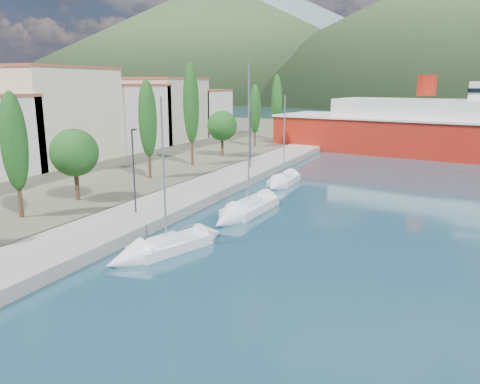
% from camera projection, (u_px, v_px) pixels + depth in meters
% --- Properties ---
extents(ground, '(1400.00, 1400.00, 0.00)m').
position_uv_depth(ground, '(406.00, 123.00, 123.33)').
color(ground, '#1C4252').
extents(quay, '(5.00, 88.00, 0.80)m').
position_uv_depth(quay, '(205.00, 189.00, 43.51)').
color(quay, gray).
rests_on(quay, ground).
extents(land_strip, '(70.00, 148.00, 0.70)m').
position_uv_depth(land_strip, '(8.00, 152.00, 67.72)').
color(land_strip, '#565644').
rests_on(land_strip, ground).
extents(town_buildings, '(9.20, 69.20, 11.30)m').
position_uv_depth(town_buildings, '(90.00, 118.00, 61.30)').
color(town_buildings, beige).
rests_on(town_buildings, land_strip).
extents(tree_row, '(3.86, 62.76, 11.59)m').
position_uv_depth(tree_row, '(175.00, 123.00, 50.33)').
color(tree_row, '#47301E').
rests_on(tree_row, land_strip).
extents(lamp_posts, '(0.15, 45.67, 6.06)m').
position_uv_depth(lamp_posts, '(125.00, 170.00, 32.47)').
color(lamp_posts, '#2D2D33').
rests_on(lamp_posts, quay).
extents(sailboat_near, '(4.31, 7.29, 10.06)m').
position_uv_depth(sailboat_near, '(148.00, 253.00, 27.41)').
color(sailboat_near, silver).
rests_on(sailboat_near, ground).
extents(sailboat_mid, '(2.77, 8.70, 12.34)m').
position_uv_depth(sailboat_mid, '(238.00, 214.00, 35.56)').
color(sailboat_mid, silver).
rests_on(sailboat_mid, ground).
extents(sailboat_far, '(2.26, 6.65, 9.70)m').
position_uv_depth(sailboat_far, '(279.00, 183.00, 46.57)').
color(sailboat_far, silver).
rests_on(sailboat_far, ground).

